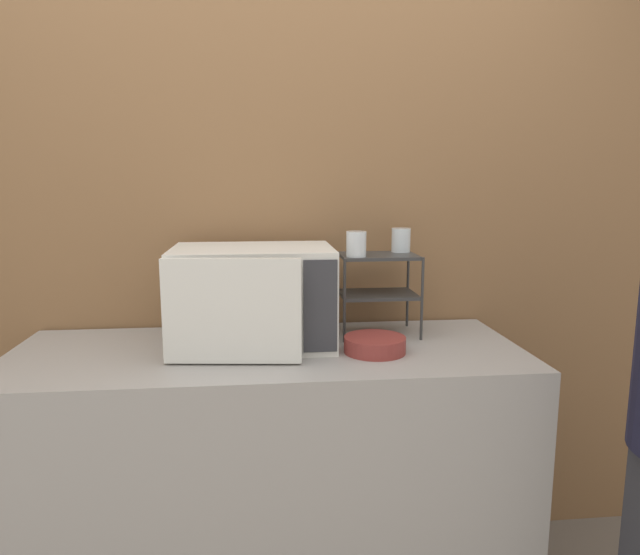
# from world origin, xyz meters

# --- Properties ---
(wall_back) EXTENTS (8.00, 0.06, 2.60)m
(wall_back) POSITION_xyz_m (0.00, 0.70, 1.30)
(wall_back) COLOR olive
(wall_back) RESTS_ON ground_plane
(counter) EXTENTS (1.70, 0.66, 0.93)m
(counter) POSITION_xyz_m (0.00, 0.33, 0.47)
(counter) COLOR #9E9993
(counter) RESTS_ON ground_plane
(microwave) EXTENTS (0.54, 0.45, 0.34)m
(microwave) POSITION_xyz_m (-0.05, 0.39, 1.10)
(microwave) COLOR silver
(microwave) RESTS_ON counter
(dish_rack) EXTENTS (0.28, 0.20, 0.29)m
(dish_rack) POSITION_xyz_m (0.40, 0.49, 1.14)
(dish_rack) COLOR #333333
(dish_rack) RESTS_ON counter
(glass_front_left) EXTENTS (0.07, 0.07, 0.09)m
(glass_front_left) POSITION_xyz_m (0.31, 0.43, 1.27)
(glass_front_left) COLOR silver
(glass_front_left) RESTS_ON dish_rack
(glass_back_right) EXTENTS (0.07, 0.07, 0.09)m
(glass_back_right) POSITION_xyz_m (0.50, 0.55, 1.27)
(glass_back_right) COLOR silver
(glass_back_right) RESTS_ON dish_rack
(bowl) EXTENTS (0.20, 0.20, 0.05)m
(bowl) POSITION_xyz_m (0.35, 0.26, 0.96)
(bowl) COLOR maroon
(bowl) RESTS_ON counter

